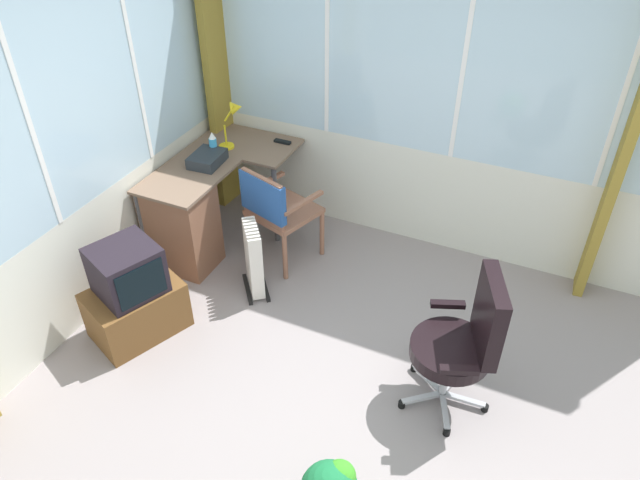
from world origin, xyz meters
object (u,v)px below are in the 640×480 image
(desk_lamp, at_px, (234,117))
(spray_bottle, at_px, (213,144))
(wooden_armchair, at_px, (273,206))
(tv_on_stand, at_px, (133,296))
(space_heater, at_px, (253,257))
(tv_remote, at_px, (282,142))
(paper_tray, at_px, (207,159))
(office_chair, at_px, (466,338))
(desk, at_px, (187,218))

(desk_lamp, bearing_deg, spray_bottle, 164.48)
(spray_bottle, bearing_deg, wooden_armchair, -106.67)
(desk_lamp, height_order, tv_on_stand, desk_lamp)
(spray_bottle, height_order, space_heater, spray_bottle)
(desk_lamp, xyz_separation_m, tv_remote, (0.19, -0.34, -0.25))
(paper_tray, height_order, space_heater, paper_tray)
(desk_lamp, distance_m, office_chair, 2.66)
(space_heater, bearing_deg, tv_remote, 13.49)
(spray_bottle, xyz_separation_m, office_chair, (-0.98, -2.38, -0.31))
(desk, relative_size, desk_lamp, 3.37)
(desk, xyz_separation_m, desk_lamp, (0.70, -0.08, 0.61))
(desk, distance_m, desk_lamp, 0.93)
(wooden_armchair, xyz_separation_m, office_chair, (-0.79, -1.74, 0.00))
(tv_remote, height_order, spray_bottle, spray_bottle)
(tv_on_stand, distance_m, space_heater, 0.94)
(desk, distance_m, tv_remote, 1.05)
(tv_remote, bearing_deg, wooden_armchair, -160.27)
(tv_remote, xyz_separation_m, wooden_armchair, (-0.63, -0.23, -0.22))
(wooden_armchair, relative_size, space_heater, 1.44)
(space_heater, bearing_deg, tv_on_stand, 144.91)
(paper_tray, bearing_deg, desk_lamp, -6.47)
(wooden_armchair, height_order, office_chair, office_chair)
(desk, relative_size, space_heater, 2.21)
(tv_on_stand, bearing_deg, space_heater, -35.09)
(spray_bottle, height_order, office_chair, office_chair)
(tv_on_stand, bearing_deg, desk, 8.41)
(desk, height_order, wooden_armchair, wooden_armchair)
(desk_lamp, distance_m, tv_on_stand, 1.72)
(wooden_armchair, xyz_separation_m, space_heater, (-0.37, -0.01, -0.26))
(paper_tray, xyz_separation_m, tv_on_stand, (-1.19, -0.09, -0.49))
(tv_remote, bearing_deg, tv_on_stand, 169.93)
(paper_tray, height_order, tv_on_stand, paper_tray)
(wooden_armchair, height_order, space_heater, wooden_armchair)
(desk, xyz_separation_m, space_heater, (-0.10, -0.67, -0.11))
(desk, relative_size, tv_remote, 8.91)
(desk_lamp, distance_m, paper_tray, 0.44)
(desk_lamp, distance_m, space_heater, 1.23)
(spray_bottle, relative_size, wooden_armchair, 0.25)
(desk, distance_m, spray_bottle, 0.64)
(tv_on_stand, relative_size, space_heater, 1.26)
(desk_lamp, bearing_deg, space_heater, -143.99)
(desk, distance_m, paper_tray, 0.51)
(spray_bottle, bearing_deg, desk, 178.11)
(tv_remote, bearing_deg, office_chair, -126.28)
(office_chair, height_order, tv_on_stand, office_chair)
(tv_on_stand, bearing_deg, tv_remote, -9.63)
(desk_lamp, xyz_separation_m, paper_tray, (-0.38, 0.04, -0.22))
(office_chair, bearing_deg, paper_tray, 70.22)
(desk_lamp, bearing_deg, tv_remote, -60.74)
(paper_tray, xyz_separation_m, office_chair, (-0.85, -2.36, -0.25))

